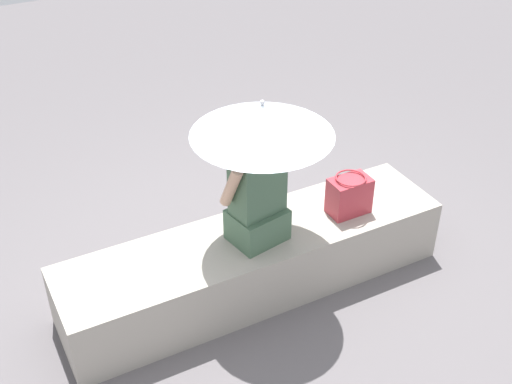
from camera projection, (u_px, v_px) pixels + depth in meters
ground_plane at (255, 286)px, 4.60m from camera, size 14.00×14.00×0.00m
stone_bench at (255, 261)px, 4.47m from camera, size 2.64×0.63×0.46m
person_seated at (258, 189)px, 4.10m from camera, size 0.50×0.34×0.90m
parasol at (262, 120)px, 3.83m from camera, size 0.86×0.86×0.99m
handbag_black at (349, 195)px, 4.48m from camera, size 0.28×0.21×0.28m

